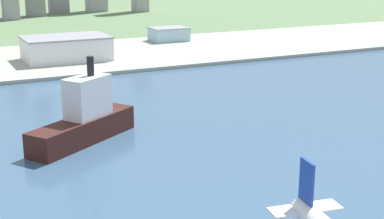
{
  "coord_description": "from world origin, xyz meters",
  "views": [
    {
      "loc": [
        -70.53,
        69.68,
        76.41
      ],
      "look_at": [
        1.06,
        215.53,
        31.86
      ],
      "focal_mm": 52.82,
      "sensor_mm": 36.0,
      "label": 1
    }
  ],
  "objects_px": {
    "tugboat_small": "(90,97)",
    "warehouse_main": "(66,48)",
    "cargo_ship": "(85,119)",
    "warehouse_annex": "(169,34)"
  },
  "relations": [
    {
      "from": "tugboat_small",
      "to": "warehouse_main",
      "type": "distance_m",
      "value": 118.26
    },
    {
      "from": "cargo_ship",
      "to": "warehouse_main",
      "type": "relative_size",
      "value": 0.87
    },
    {
      "from": "tugboat_small",
      "to": "warehouse_annex",
      "type": "relative_size",
      "value": 0.63
    },
    {
      "from": "cargo_ship",
      "to": "warehouse_main",
      "type": "bearing_deg",
      "value": 78.35
    },
    {
      "from": "tugboat_small",
      "to": "warehouse_main",
      "type": "relative_size",
      "value": 0.34
    },
    {
      "from": "cargo_ship",
      "to": "warehouse_annex",
      "type": "relative_size",
      "value": 1.64
    },
    {
      "from": "tugboat_small",
      "to": "warehouse_main",
      "type": "height_order",
      "value": "warehouse_main"
    },
    {
      "from": "warehouse_annex",
      "to": "warehouse_main",
      "type": "bearing_deg",
      "value": -153.04
    },
    {
      "from": "cargo_ship",
      "to": "tugboat_small",
      "type": "distance_m",
      "value": 69.22
    },
    {
      "from": "tugboat_small",
      "to": "warehouse_main",
      "type": "bearing_deg",
      "value": 82.04
    }
  ]
}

